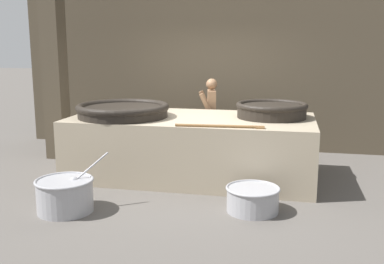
# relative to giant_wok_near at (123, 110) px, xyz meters

# --- Properties ---
(ground_plane) EXTENTS (60.00, 60.00, 0.00)m
(ground_plane) POSITION_rel_giant_wok_near_xyz_m (1.08, 0.21, -1.08)
(ground_plane) COLOR #56514C
(back_wall) EXTENTS (8.12, 0.24, 4.23)m
(back_wall) POSITION_rel_giant_wok_near_xyz_m (1.08, 2.43, 1.04)
(back_wall) COLOR #4C4233
(back_wall) RESTS_ON ground_plane
(support_pillar) EXTENTS (0.35, 0.35, 4.23)m
(support_pillar) POSITION_rel_giant_wok_near_xyz_m (-1.64, 0.90, 1.04)
(support_pillar) COLOR #4C4233
(support_pillar) RESTS_ON ground_plane
(hearth_platform) EXTENTS (3.82, 1.81, 0.97)m
(hearth_platform) POSITION_rel_giant_wok_near_xyz_m (1.08, 0.21, -0.60)
(hearth_platform) COLOR tan
(hearth_platform) RESTS_ON ground_plane
(giant_wok_near) EXTENTS (1.47, 1.47, 0.21)m
(giant_wok_near) POSITION_rel_giant_wok_near_xyz_m (0.00, 0.00, 0.00)
(giant_wok_near) COLOR black
(giant_wok_near) RESTS_ON hearth_platform
(giant_wok_far) EXTENTS (1.12, 1.12, 0.24)m
(giant_wok_far) POSITION_rel_giant_wok_near_xyz_m (2.31, 0.42, 0.02)
(giant_wok_far) COLOR black
(giant_wok_far) RESTS_ON hearth_platform
(stirring_paddle) EXTENTS (1.25, 0.16, 0.04)m
(stirring_paddle) POSITION_rel_giant_wok_near_xyz_m (1.70, -0.59, -0.09)
(stirring_paddle) COLOR brown
(stirring_paddle) RESTS_ON hearth_platform
(cook) EXTENTS (0.41, 0.58, 1.49)m
(cook) POSITION_rel_giant_wok_near_xyz_m (1.16, 1.49, -0.27)
(cook) COLOR #8C6647
(cook) RESTS_ON ground_plane
(prep_bowl_vegetables) EXTENTS (0.82, 0.77, 0.71)m
(prep_bowl_vegetables) POSITION_rel_giant_wok_near_xyz_m (-0.17, -1.69, -0.84)
(prep_bowl_vegetables) COLOR #9E9EA3
(prep_bowl_vegetables) RESTS_ON ground_plane
(prep_bowl_meat) EXTENTS (0.69, 0.69, 0.32)m
(prep_bowl_meat) POSITION_rel_giant_wok_near_xyz_m (2.17, -1.18, -0.90)
(prep_bowl_meat) COLOR #9E9EA3
(prep_bowl_meat) RESTS_ON ground_plane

